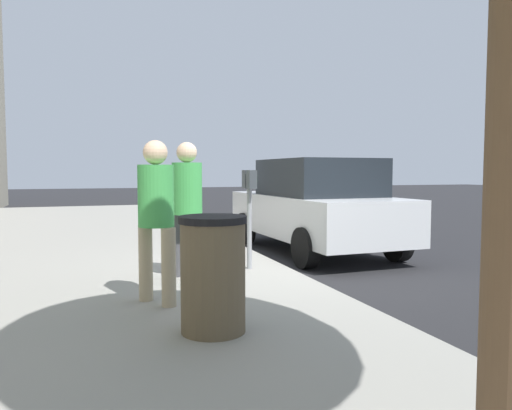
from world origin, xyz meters
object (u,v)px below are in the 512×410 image
object	(u,v)px
pedestrian_at_meter	(187,199)
pedestrian_bystander	(156,209)
parking_meter	(249,198)
trash_bin	(213,274)
parked_sedan_near	(315,205)

from	to	relation	value
pedestrian_at_meter	pedestrian_bystander	size ratio (longest dim) A/B	1.03
parking_meter	trash_bin	world-z (taller)	parking_meter
pedestrian_bystander	parked_sedan_near	xyz separation A→B (m)	(3.26, -3.41, -0.26)
pedestrian_bystander	parking_meter	bearing A→B (deg)	11.70
parked_sedan_near	trash_bin	distance (m)	5.32
trash_bin	pedestrian_at_meter	bearing A→B (deg)	-5.29
pedestrian_bystander	trash_bin	bearing A→B (deg)	-104.54
parking_meter	trash_bin	distance (m)	2.81
parking_meter	trash_bin	bearing A→B (deg)	155.21
parking_meter	pedestrian_at_meter	size ratio (longest dim) A/B	0.80
parked_sedan_near	trash_bin	world-z (taller)	parked_sedan_near
pedestrian_bystander	pedestrian_at_meter	bearing A→B (deg)	31.70
parking_meter	pedestrian_bystander	size ratio (longest dim) A/B	0.82
pedestrian_bystander	trash_bin	world-z (taller)	pedestrian_bystander
trash_bin	pedestrian_bystander	bearing A→B (deg)	17.39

